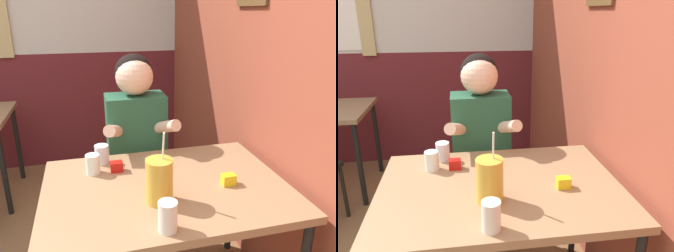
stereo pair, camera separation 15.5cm
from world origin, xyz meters
TOP-DOWN VIEW (x-y plane):
  - brick_wall_right at (1.44, 1.18)m, footprint 0.08×4.37m
  - back_wall at (-0.02, 2.40)m, footprint 5.82×0.09m
  - main_table at (0.82, 0.41)m, footprint 1.09×0.78m
  - person_seated at (0.78, 0.96)m, footprint 0.42×0.41m
  - cocktail_pitcher at (0.77, 0.29)m, footprint 0.11×0.11m
  - glass_near_pitcher at (0.56, 0.71)m, footprint 0.07×0.07m
  - glass_center at (0.51, 0.61)m, footprint 0.07×0.07m
  - glass_far_side at (0.75, 0.10)m, footprint 0.07×0.07m
  - condiment_ketchup at (0.62, 0.60)m, footprint 0.06×0.04m
  - condiment_mustard at (1.10, 0.35)m, footprint 0.06×0.04m

SIDE VIEW (x-z plane):
  - main_table at x=0.82m, z-range 0.30..1.03m
  - person_seated at x=0.78m, z-range 0.04..1.29m
  - condiment_ketchup at x=0.62m, z-range 0.73..0.78m
  - condiment_mustard at x=1.10m, z-range 0.73..0.78m
  - glass_center at x=0.51m, z-range 0.73..0.82m
  - glass_near_pitcher at x=0.56m, z-range 0.73..0.83m
  - glass_far_side at x=0.75m, z-range 0.73..0.84m
  - cocktail_pitcher at x=0.77m, z-range 0.67..0.98m
  - brick_wall_right at x=1.44m, z-range 0.00..2.70m
  - back_wall at x=-0.02m, z-range 0.01..2.71m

